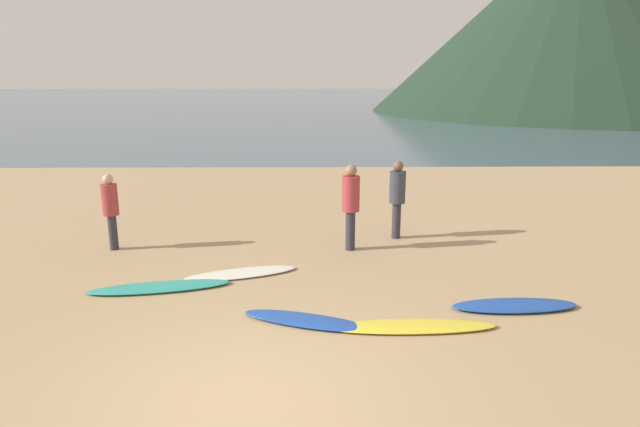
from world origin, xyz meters
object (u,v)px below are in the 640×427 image
(surfboard_2, at_px, (307,320))
(person_0, at_px, (110,206))
(person_1, at_px, (351,200))
(surfboard_0, at_px, (159,287))
(person_2, at_px, (397,193))
(surfboard_3, at_px, (411,326))
(surfboard_1, at_px, (241,273))
(surfboard_4, at_px, (515,305))

(surfboard_2, xyz_separation_m, person_0, (-3.92, 3.42, 0.87))
(surfboard_2, xyz_separation_m, person_1, (0.84, 3.34, 0.98))
(surfboard_0, distance_m, person_2, 5.26)
(surfboard_0, height_order, surfboard_3, surfboard_0)
(surfboard_1, bearing_deg, surfboard_4, -36.25)
(person_0, bearing_deg, surfboard_3, 38.44)
(surfboard_3, bearing_deg, person_2, 83.32)
(person_1, bearing_deg, surfboard_0, 153.21)
(surfboard_3, distance_m, person_0, 6.53)
(surfboard_0, xyz_separation_m, person_2, (4.32, 2.83, 0.95))
(surfboard_2, relative_size, person_0, 1.24)
(surfboard_1, xyz_separation_m, surfboard_3, (2.63, -2.13, 0.00))
(person_1, bearing_deg, surfboard_3, -138.90)
(surfboard_3, height_order, person_1, person_1)
(surfboard_0, relative_size, person_0, 1.49)
(person_1, bearing_deg, surfboard_1, 156.20)
(surfboard_1, bearing_deg, person_0, 133.98)
(surfboard_1, relative_size, surfboard_2, 1.04)
(surfboard_1, distance_m, surfboard_2, 2.26)
(surfboard_2, bearing_deg, surfboard_1, 140.05)
(surfboard_2, distance_m, person_1, 3.58)
(surfboard_3, bearing_deg, surfboard_0, 158.02)
(surfboard_4, xyz_separation_m, person_2, (-1.26, 3.66, 0.94))
(surfboard_1, height_order, person_0, person_0)
(surfboard_2, bearing_deg, person_1, 94.49)
(surfboard_0, height_order, surfboard_4, surfboard_4)
(surfboard_0, xyz_separation_m, surfboard_4, (5.59, -0.83, 0.01))
(surfboard_0, bearing_deg, surfboard_3, -32.13)
(surfboard_1, bearing_deg, person_2, 18.19)
(surfboard_3, xyz_separation_m, person_1, (-0.61, 3.54, 0.98))
(surfboard_1, relative_size, person_1, 1.14)
(surfboard_3, relative_size, person_0, 1.56)
(surfboard_0, bearing_deg, person_2, 22.07)
(surfboard_2, xyz_separation_m, surfboard_3, (1.45, -0.20, -0.00))
(surfboard_1, xyz_separation_m, person_0, (-2.74, 1.49, 0.88))
(surfboard_3, bearing_deg, person_0, 145.02)
(surfboard_2, relative_size, surfboard_3, 0.79)
(surfboard_4, distance_m, person_1, 3.81)
(person_2, bearing_deg, surfboard_4, 93.37)
(surfboard_1, distance_m, surfboard_3, 3.38)
(person_0, bearing_deg, surfboard_1, 43.88)
(surfboard_2, height_order, surfboard_4, surfboard_4)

